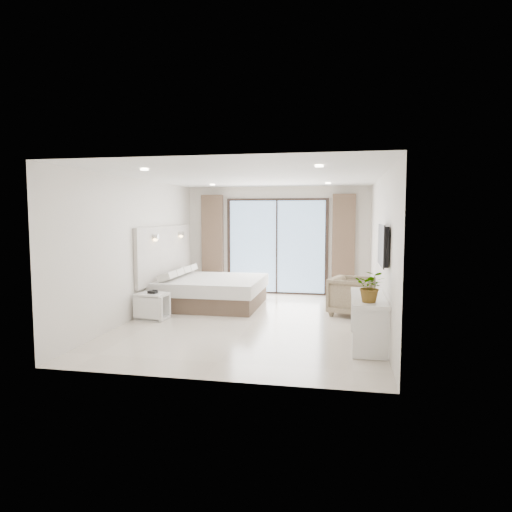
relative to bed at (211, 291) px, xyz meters
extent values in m
plane|color=beige|center=(1.21, -1.30, -0.32)|extent=(6.20, 6.20, 0.00)
cube|color=silver|center=(1.21, 1.80, 1.03)|extent=(4.60, 0.02, 2.70)
cube|color=silver|center=(1.21, -4.40, 1.03)|extent=(4.60, 0.02, 2.70)
cube|color=silver|center=(-1.09, -1.30, 1.03)|extent=(0.02, 6.20, 2.70)
cube|color=silver|center=(3.51, -1.30, 1.03)|extent=(0.02, 6.20, 2.70)
cube|color=white|center=(1.21, -1.30, 2.38)|extent=(4.60, 6.20, 0.02)
cube|color=beige|center=(-1.04, 0.00, 0.83)|extent=(0.08, 3.00, 1.20)
cube|color=black|center=(3.46, -2.49, 1.23)|extent=(0.06, 1.00, 0.58)
cube|color=black|center=(3.42, -2.49, 1.23)|extent=(0.02, 1.04, 0.62)
cube|color=black|center=(1.21, 1.77, 0.88)|extent=(2.56, 0.04, 2.42)
cube|color=#92BAE9|center=(1.21, 1.74, 0.88)|extent=(2.40, 0.01, 2.30)
cube|color=brown|center=(-0.44, 1.66, 0.93)|extent=(0.55, 0.14, 2.50)
cube|color=brown|center=(2.86, 1.66, 0.93)|extent=(0.55, 0.14, 2.50)
cylinder|color=white|center=(-0.09, -3.10, 2.36)|extent=(0.12, 0.12, 0.02)
cylinder|color=white|center=(2.51, -3.10, 2.36)|extent=(0.12, 0.12, 0.02)
cylinder|color=white|center=(-0.09, 0.50, 2.36)|extent=(0.12, 0.12, 0.02)
cylinder|color=white|center=(2.51, 0.50, 2.36)|extent=(0.12, 0.12, 0.02)
cube|color=brown|center=(0.02, 0.00, -0.15)|extent=(2.11, 2.01, 0.34)
cube|color=silver|center=(0.02, 0.00, 0.15)|extent=(2.20, 2.09, 0.27)
cube|color=silver|center=(-0.74, -0.69, 0.36)|extent=(0.28, 0.42, 0.14)
cube|color=silver|center=(-0.74, -0.23, 0.36)|extent=(0.28, 0.42, 0.14)
cube|color=silver|center=(-0.74, 0.23, 0.36)|extent=(0.28, 0.42, 0.14)
cube|color=silver|center=(-0.74, 0.69, 0.36)|extent=(0.28, 0.42, 0.14)
cube|color=white|center=(-0.73, -1.49, 0.16)|extent=(0.61, 0.52, 0.05)
cube|color=white|center=(-0.73, -1.49, -0.29)|extent=(0.61, 0.52, 0.05)
cube|color=white|center=(-0.73, -1.69, -0.07)|extent=(0.55, 0.12, 0.45)
cube|color=white|center=(-0.73, -1.29, -0.07)|extent=(0.55, 0.12, 0.45)
cube|color=black|center=(-0.70, -1.51, 0.21)|extent=(0.18, 0.15, 0.05)
cube|color=white|center=(3.25, -2.49, 0.42)|extent=(0.51, 1.62, 0.06)
cube|color=white|center=(3.25, -3.22, 0.03)|extent=(0.49, 0.06, 0.71)
cube|color=white|center=(3.25, -1.76, 0.03)|extent=(0.49, 0.06, 0.71)
imported|color=#33662D|center=(3.25, -3.01, 0.63)|extent=(0.50, 0.53, 0.35)
imported|color=#867B58|center=(3.06, -0.39, 0.10)|extent=(0.97, 1.01, 0.85)
camera|label=1|loc=(2.86, -9.57, 1.70)|focal=32.00mm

